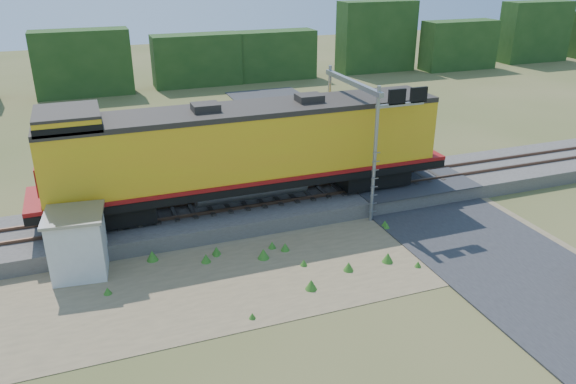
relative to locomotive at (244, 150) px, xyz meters
name	(u,v)px	position (x,y,z in m)	size (l,w,h in m)	color
ground	(338,261)	(2.55, -6.00, -3.69)	(140.00, 140.00, 0.00)	#475123
ballast	(291,202)	(2.55, 0.00, -3.29)	(70.00, 5.00, 0.80)	slate
rails	(291,194)	(2.55, 0.00, -2.81)	(70.00, 1.54, 0.16)	brown
dirt_shoulder	(293,263)	(0.55, -5.50, -3.68)	(26.00, 8.00, 0.03)	#8C7754
road	(458,228)	(9.55, -5.26, -3.60)	(7.00, 66.00, 0.86)	#38383A
tree_line_north	(180,58)	(2.55, 32.00, -0.62)	(130.00, 3.00, 6.50)	#1C3D16
weed_clumps	(264,274)	(-0.95, -5.90, -3.69)	(15.00, 6.20, 0.56)	#377421
locomotive	(244,150)	(0.00, 0.00, 0.00)	(21.45, 3.27, 5.53)	black
shed	(78,243)	(-8.32, -3.02, -2.24)	(2.67, 2.67, 2.86)	silver
signal_gantry	(363,111)	(6.29, -0.67, 1.62)	(2.81, 6.20, 7.08)	gray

